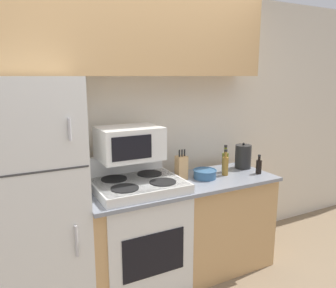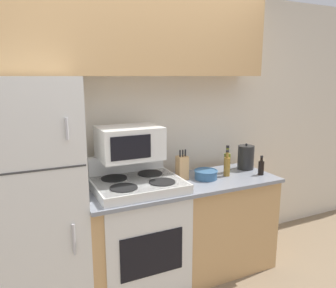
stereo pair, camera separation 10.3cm
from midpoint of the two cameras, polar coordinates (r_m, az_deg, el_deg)
The scene contains 12 objects.
wall_back at distance 2.99m, azimuth -5.87°, elevation 2.06°, with size 8.00×0.05×2.55m.
lower_cabinets at distance 3.01m, azimuth 3.44°, elevation -14.57°, with size 1.71×0.62×0.88m.
refrigerator at distance 2.57m, azimuth -21.20°, elevation -9.30°, with size 0.66×0.70×1.78m.
upper_cabinets at distance 2.79m, azimuth -4.85°, elevation 18.94°, with size 2.37×0.34×0.70m.
stove at distance 2.82m, azimuth -4.07°, elevation -15.31°, with size 0.70×0.60×1.12m.
microwave at distance 2.64m, azimuth -5.65°, elevation 0.25°, with size 0.49×0.37×0.26m.
knife_block at distance 2.88m, azimuth 3.50°, elevation -4.10°, with size 0.09×0.09×0.27m.
bowl at distance 2.92m, azimuth 7.61°, elevation -5.22°, with size 0.21×0.21×0.08m.
bottle_vinegar at distance 3.03m, azimuth 11.19°, elevation -3.74°, with size 0.06×0.06×0.24m.
bottle_olive_oil at distance 3.12m, azimuth 11.19°, elevation -3.10°, with size 0.06×0.06×0.26m.
bottle_soy_sauce at distance 3.14m, azimuth 16.82°, elevation -3.90°, with size 0.05×0.05×0.18m.
kettle at distance 3.29m, azimuth 14.27°, elevation -2.25°, with size 0.16×0.16×0.25m.
Camera 2 is at (-0.93, -2.09, 1.78)m, focal length 35.00 mm.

